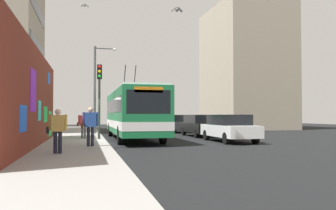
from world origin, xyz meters
TOP-DOWN VIEW (x-y plane):
  - ground_plane at (0.00, 0.00)m, footprint 80.00×80.00m
  - sidewalk_slab at (0.00, 1.60)m, footprint 48.00×3.20m
  - graffiti_wall at (-3.51, 3.35)m, footprint 14.95×0.32m
  - building_far_right at (17.33, -17.00)m, footprint 10.61×7.72m
  - city_bus at (2.05, -1.80)m, footprint 11.56×2.57m
  - parked_car_white at (-1.14, -7.00)m, footprint 4.76×1.91m
  - parked_car_black at (4.19, -7.00)m, footprint 4.85×1.77m
  - parked_car_dark_gray at (10.26, -7.00)m, footprint 4.10×1.80m
  - parked_car_silver at (15.73, -7.00)m, footprint 4.90×1.77m
  - pedestrian_near_wall at (-6.75, 2.13)m, footprint 0.22×0.73m
  - pedestrian_at_curb at (-3.98, 0.92)m, footprint 0.24×0.77m
  - pedestrian_midblock at (1.58, 1.24)m, footprint 0.22×0.73m
  - traffic_light at (0.69, 0.35)m, footprint 0.49×0.28m
  - street_lamp at (7.17, 0.26)m, footprint 0.44×1.74m
  - flying_pigeons at (-0.80, -0.83)m, footprint 8.49×4.63m

SIDE VIEW (x-z plane):
  - ground_plane at x=0.00m, z-range 0.00..0.00m
  - sidewalk_slab at x=0.00m, z-range 0.00..0.15m
  - parked_car_dark_gray at x=10.26m, z-range 0.04..1.62m
  - parked_car_black at x=4.19m, z-range 0.05..1.63m
  - parked_car_silver at x=15.73m, z-range 0.05..1.63m
  - parked_car_white at x=-1.14m, z-range 0.05..1.63m
  - pedestrian_midblock at x=1.58m, z-range 0.28..1.89m
  - pedestrian_near_wall at x=-6.75m, z-range 0.28..1.91m
  - pedestrian_at_curb at x=-3.98m, z-range 0.31..2.07m
  - city_bus at x=2.05m, z-range -0.71..4.21m
  - graffiti_wall at x=-3.51m, z-range 0.00..4.50m
  - traffic_light at x=0.69m, z-range 0.90..5.28m
  - street_lamp at x=7.17m, z-range 0.64..7.35m
  - building_far_right at x=17.33m, z-range 0.00..14.07m
  - flying_pigeons at x=-0.80m, z-range 6.24..8.84m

